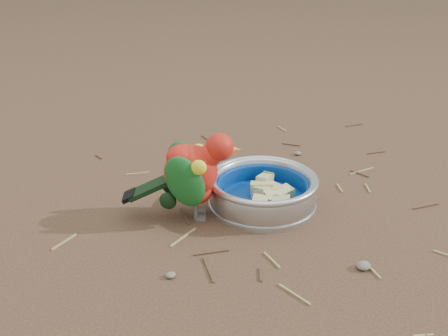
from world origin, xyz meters
name	(u,v)px	position (x,y,z in m)	size (l,w,h in m)	color
ground	(290,220)	(0.00, 0.00, 0.00)	(60.00, 60.00, 0.00)	#4A3224
food_bowl	(262,202)	(-0.02, 0.07, 0.01)	(0.20, 0.20, 0.02)	#B2B2BA
bowl_wall	(263,188)	(-0.02, 0.07, 0.04)	(0.20, 0.20, 0.04)	#B2B2BA
fruit_wedges	(262,191)	(-0.02, 0.07, 0.03)	(0.12, 0.12, 0.03)	#C1BC82
lory_parrot	(193,178)	(-0.15, 0.09, 0.08)	(0.09, 0.19, 0.15)	red
ground_debris	(274,199)	(0.01, 0.08, 0.00)	(0.90, 0.80, 0.01)	#9A8A53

